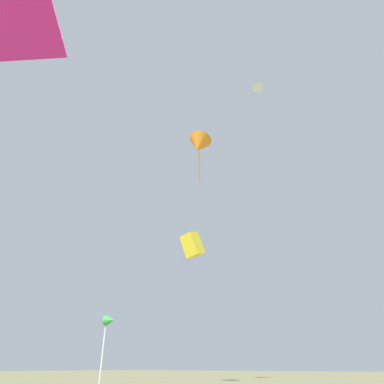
{
  "coord_description": "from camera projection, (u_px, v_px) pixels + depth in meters",
  "views": [
    {
      "loc": [
        2.05,
        0.18,
        0.64
      ],
      "look_at": [
        0.05,
        2.96,
        2.43
      ],
      "focal_mm": 31.35,
      "sensor_mm": 36.0,
      "label": 1
    }
  ],
  "objects": [
    {
      "name": "distant_kite_white_far_center",
      "position": [
        257.0,
        88.0,
        24.24
      ],
      "size": [
        0.84,
        0.83,
        0.29
      ],
      "color": "white"
    },
    {
      "name": "marker_flag",
      "position": [
        109.0,
        325.0,
        8.02
      ],
      "size": [
        0.3,
        0.24,
        1.75
      ],
      "color": "silver",
      "rests_on": "ground"
    },
    {
      "name": "distant_kite_orange_high_right",
      "position": [
        199.0,
        145.0,
        19.58
      ],
      "size": [
        1.83,
        2.01,
        3.16
      ],
      "color": "orange"
    },
    {
      "name": "distant_kite_yellow_low_left",
      "position": [
        192.0,
        245.0,
        16.57
      ],
      "size": [
        0.91,
        1.04,
        1.39
      ],
      "color": "yellow"
    }
  ]
}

